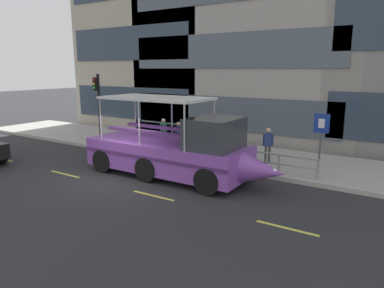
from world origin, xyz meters
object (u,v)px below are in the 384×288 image
(parking_sign, at_px, (321,134))
(pedestrian_near_bow, at_px, (268,142))
(pedestrian_mid_right, at_px, (179,135))
(leaned_bicycle, at_px, (121,140))
(pedestrian_near_stern, at_px, (164,130))
(traffic_light_pole, at_px, (98,102))
(duck_tour_boat, at_px, (177,151))
(pedestrian_mid_left, at_px, (216,135))

(parking_sign, height_order, pedestrian_near_bow, parking_sign)
(pedestrian_near_bow, height_order, pedestrian_mid_right, pedestrian_near_bow)
(leaned_bicycle, bearing_deg, pedestrian_mid_right, 5.15)
(pedestrian_near_bow, xyz_separation_m, pedestrian_mid_right, (-4.47, -0.63, -0.01))
(pedestrian_near_bow, height_order, pedestrian_near_stern, pedestrian_near_bow)
(traffic_light_pole, distance_m, pedestrian_near_stern, 4.14)
(leaned_bicycle, bearing_deg, parking_sign, 2.06)
(pedestrian_mid_right, bearing_deg, parking_sign, 0.39)
(traffic_light_pole, bearing_deg, parking_sign, 2.36)
(traffic_light_pole, height_order, pedestrian_near_stern, traffic_light_pole)
(pedestrian_near_bow, bearing_deg, traffic_light_pole, -173.62)
(leaned_bicycle, xyz_separation_m, pedestrian_near_stern, (2.22, 1.04, 0.59))
(duck_tour_boat, xyz_separation_m, pedestrian_mid_right, (-1.90, 2.85, 0.06))
(parking_sign, distance_m, duck_tour_boat, 5.80)
(duck_tour_boat, distance_m, pedestrian_near_stern, 4.91)
(leaned_bicycle, distance_m, pedestrian_near_stern, 2.52)
(pedestrian_mid_left, bearing_deg, duck_tour_boat, -87.75)
(traffic_light_pole, xyz_separation_m, duck_tour_boat, (7.09, -2.40, -1.48))
(leaned_bicycle, bearing_deg, pedestrian_near_bow, 6.73)
(traffic_light_pole, height_order, parking_sign, traffic_light_pole)
(pedestrian_near_bow, bearing_deg, pedestrian_near_stern, 179.28)
(duck_tour_boat, relative_size, pedestrian_near_bow, 5.31)
(parking_sign, relative_size, pedestrian_mid_left, 1.48)
(pedestrian_mid_right, bearing_deg, pedestrian_mid_left, 23.09)
(leaned_bicycle, height_order, pedestrian_mid_right, pedestrian_mid_right)
(traffic_light_pole, height_order, pedestrian_mid_left, traffic_light_pole)
(leaned_bicycle, relative_size, pedestrian_near_bow, 1.07)
(traffic_light_pole, xyz_separation_m, pedestrian_mid_left, (6.95, 1.20, -1.38))
(pedestrian_near_bow, xyz_separation_m, pedestrian_mid_left, (-2.71, 0.12, 0.03))
(leaned_bicycle, distance_m, duck_tour_boat, 6.17)
(leaned_bicycle, relative_size, duck_tour_boat, 0.20)
(parking_sign, height_order, pedestrian_near_stern, parking_sign)
(traffic_light_pole, height_order, pedestrian_mid_right, traffic_light_pole)
(parking_sign, relative_size, pedestrian_mid_right, 1.54)
(pedestrian_near_stern, bearing_deg, leaned_bicycle, -154.90)
(traffic_light_pole, distance_m, pedestrian_near_bow, 9.82)
(pedestrian_near_bow, bearing_deg, leaned_bicycle, -173.27)
(traffic_light_pole, xyz_separation_m, pedestrian_near_bow, (9.66, 1.08, -1.41))
(pedestrian_near_bow, xyz_separation_m, pedestrian_near_stern, (-5.95, 0.08, -0.02))
(duck_tour_boat, distance_m, pedestrian_near_bow, 4.33)
(traffic_light_pole, height_order, duck_tour_boat, traffic_light_pole)
(leaned_bicycle, xyz_separation_m, pedestrian_mid_left, (5.46, 1.08, 0.64))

